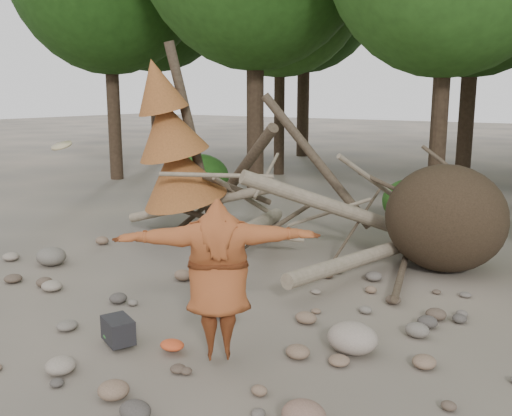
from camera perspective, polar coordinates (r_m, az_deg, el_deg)
The scene contains 12 objects.
ground at distance 8.69m, azimuth -7.25°, elevation -10.53°, with size 120.00×120.00×0.00m, color #514C44.
deadfall_pile at distance 11.07m, azimuth 15.41°, elevation -0.89°, with size 8.55×5.24×3.30m.
dead_conifer at distance 12.70m, azimuth -8.31°, elevation 6.25°, with size 2.06×2.16×4.35m.
bush_left at distance 17.30m, azimuth -5.68°, elevation 3.04°, with size 1.80×1.80×1.44m, color #1D4512.
bush_mid at distance 14.83m, azimuth 15.17°, elevation 0.66°, with size 1.40×1.40×1.12m, color #265719.
frisbee_thrower at distance 6.86m, azimuth -3.83°, elevation -7.09°, with size 3.42×1.97×2.57m.
backpack at distance 7.80m, azimuth -13.61°, elevation -12.17°, with size 0.47×0.32×0.32m, color black.
cloth_green at distance 7.89m, azimuth -13.62°, elevation -12.53°, with size 0.42×0.35×0.16m, color #2D6E2C.
cloth_orange at distance 7.51m, azimuth -8.38°, elevation -13.75°, with size 0.33×0.27×0.12m, color #C64722.
boulder_front_right at distance 5.97m, azimuth 4.80°, elevation -19.94°, with size 0.46×0.41×0.27m, color #7E5E4F.
boulder_mid_right at distance 7.49m, azimuth 9.63°, elevation -12.70°, with size 0.65×0.59×0.39m, color gray.
boulder_mid_left at distance 11.58m, azimuth -19.81°, elevation -4.56°, with size 0.59×0.53×0.35m, color #686258.
Camera 1 is at (5.30, -6.08, 3.24)m, focal length 40.00 mm.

